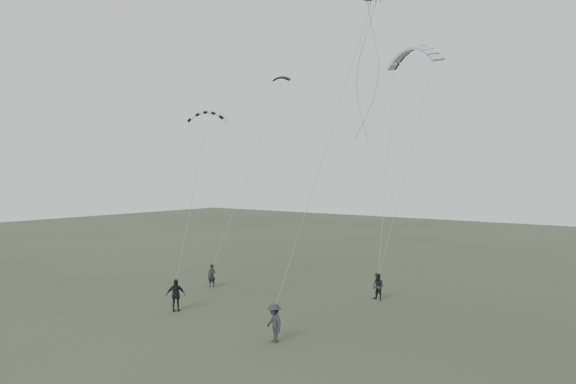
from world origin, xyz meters
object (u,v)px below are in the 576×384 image
Objects in this scene: kite_dark_small at (281,77)px; flyer_left at (212,276)px; flyer_center at (176,295)px; kite_pale_large at (414,48)px; flyer_right at (378,287)px; kite_striped at (207,112)px; flyer_far at (274,323)px.

flyer_left is at bearing -117.11° from kite_dark_small.
kite_pale_large is (8.61, 13.74, 15.66)m from flyer_center.
kite_striped is (-9.41, -5.79, 11.21)m from flyer_right.
kite_striped reaches higher than flyer_far.
kite_dark_small is 11.16m from kite_pale_large.
flyer_right is 16.26m from kite_pale_large.
flyer_center is at bearing -80.32° from flyer_left.
flyer_center is at bearing -164.05° from flyer_far.
flyer_center is (3.23, -6.22, 0.13)m from flyer_left.
kite_pale_large is 1.70× the size of kite_striped.
flyer_center is 22.55m from kite_pale_large.
flyer_far is 1.33× the size of kite_dark_small.
kite_pale_large is at bearing -19.28° from kite_dark_small.
kite_striped is at bearing 54.20° from flyer_center.
kite_dark_small is (0.73, 7.14, 14.88)m from flyer_left.
flyer_center is 0.72× the size of kite_striped.
flyer_center is (-8.13, -9.75, 0.09)m from flyer_right.
flyer_far is at bearing -74.50° from kite_dark_small.
kite_pale_large reaches higher than kite_striped.
kite_pale_large reaches higher than flyer_center.
flyer_far is (11.63, -7.45, 0.12)m from flyer_left.
flyer_left is 13.82m from flyer_far.
kite_dark_small is (-10.90, 14.59, 14.76)m from flyer_far.
flyer_far reaches higher than flyer_left.
kite_striped is (-1.29, 3.95, 11.12)m from flyer_center.
flyer_left is 0.37× the size of kite_pale_large.
kite_dark_small is 0.54× the size of kite_striped.
kite_striped is at bearing -137.87° from flyer_right.
flyer_right is at bearing 115.75° from flyer_far.
flyer_far is (8.41, -1.23, -0.01)m from flyer_center.
flyer_left is 16.52m from kite_dark_small.
kite_pale_large reaches higher than flyer_right.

